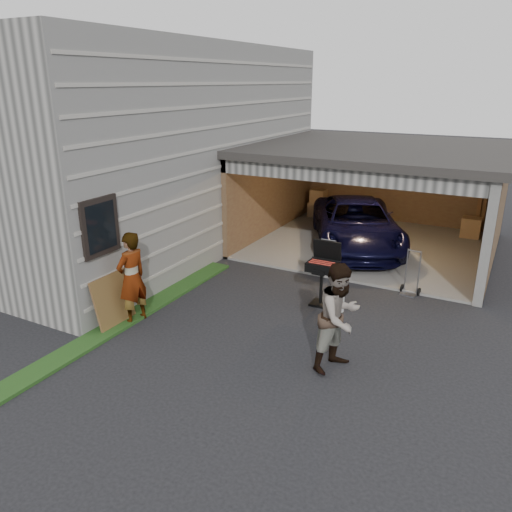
# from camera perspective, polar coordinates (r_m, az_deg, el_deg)

# --- Properties ---
(ground) EXTENTS (80.00, 80.00, 0.00)m
(ground) POSITION_cam_1_polar(r_m,az_deg,el_deg) (9.63, -2.09, -8.92)
(ground) COLOR black
(ground) RESTS_ON ground
(house) EXTENTS (7.00, 11.00, 5.50)m
(house) POSITION_cam_1_polar(r_m,az_deg,el_deg) (15.40, -14.43, 12.07)
(house) COLOR #474744
(house) RESTS_ON ground
(groundcover_strip) EXTENTS (0.50, 8.00, 0.06)m
(groundcover_strip) POSITION_cam_1_polar(r_m,az_deg,el_deg) (10.16, -16.17, -7.95)
(groundcover_strip) COLOR #193814
(groundcover_strip) RESTS_ON ground
(garage) EXTENTS (6.80, 6.30, 2.90)m
(garage) POSITION_cam_1_polar(r_m,az_deg,el_deg) (14.78, 13.95, 8.35)
(garage) COLOR #605E59
(garage) RESTS_ON ground
(minivan) EXTENTS (4.04, 5.31, 1.34)m
(minivan) POSITION_cam_1_polar(r_m,az_deg,el_deg) (14.43, 11.40, 3.38)
(minivan) COLOR black
(minivan) RESTS_ON ground
(woman) EXTENTS (0.52, 0.73, 1.86)m
(woman) POSITION_cam_1_polar(r_m,az_deg,el_deg) (10.04, -14.01, -2.44)
(woman) COLOR #ABC8D7
(woman) RESTS_ON ground
(man) EXTENTS (0.98, 1.09, 1.86)m
(man) POSITION_cam_1_polar(r_m,az_deg,el_deg) (8.30, 9.53, -6.92)
(man) COLOR #45221B
(man) RESTS_ON ground
(bbq_grill) EXTENTS (0.62, 0.54, 1.38)m
(bbq_grill) POSITION_cam_1_polar(r_m,az_deg,el_deg) (10.62, 7.61, -1.43)
(bbq_grill) COLOR black
(bbq_grill) RESTS_ON ground
(propane_tank) EXTENTS (0.40, 0.40, 0.51)m
(propane_tank) POSITION_cam_1_polar(r_m,az_deg,el_deg) (10.59, 9.17, -4.90)
(propane_tank) COLOR silver
(propane_tank) RESTS_ON ground
(plywood_panel) EXTENTS (0.26, 0.94, 1.03)m
(plywood_panel) POSITION_cam_1_polar(r_m,az_deg,el_deg) (10.15, -15.99, -4.93)
(plywood_panel) COLOR brown
(plywood_panel) RESTS_ON ground
(hand_truck) EXTENTS (0.45, 0.36, 1.04)m
(hand_truck) POSITION_cam_1_polar(r_m,az_deg,el_deg) (11.77, 17.21, -3.28)
(hand_truck) COLOR gray
(hand_truck) RESTS_ON ground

